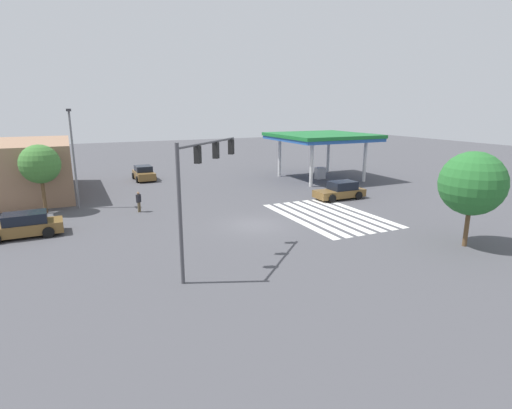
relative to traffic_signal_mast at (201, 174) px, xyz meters
name	(u,v)px	position (x,y,z in m)	size (l,w,h in m)	color
ground_plane	(256,225)	(5.57, -5.57, -4.84)	(146.81, 146.81, 0.00)	#47474C
crosswalk_markings	(329,215)	(5.57, -11.68, -4.84)	(9.98, 6.30, 0.01)	silver
traffic_signal_mast	(201,174)	(0.00, 0.00, 0.00)	(4.49, 4.49, 6.54)	#47474C
car_0	(23,226)	(9.54, 8.84, -4.12)	(2.20, 4.71, 1.53)	brown
car_1	(144,173)	(26.80, -1.59, -4.09)	(4.13, 2.21, 1.60)	brown
car_2	(340,191)	(9.85, -15.90, -4.12)	(2.10, 4.58, 1.56)	brown
gas_station_canopy	(321,138)	(19.08, -19.95, -0.22)	(10.00, 10.00, 5.11)	#23519E
pedestrian	(139,201)	(12.71, 1.21, -3.95)	(0.41, 0.41, 1.61)	brown
street_light_pole_a	(73,150)	(16.07, 5.46, -0.11)	(0.80, 0.36, 7.89)	slate
tree_corner_a	(40,164)	(15.41, 7.84, -1.03)	(2.94, 2.94, 5.30)	brown
tree_corner_b	(472,184)	(-3.52, -14.98, -1.07)	(3.68, 3.68, 5.62)	brown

